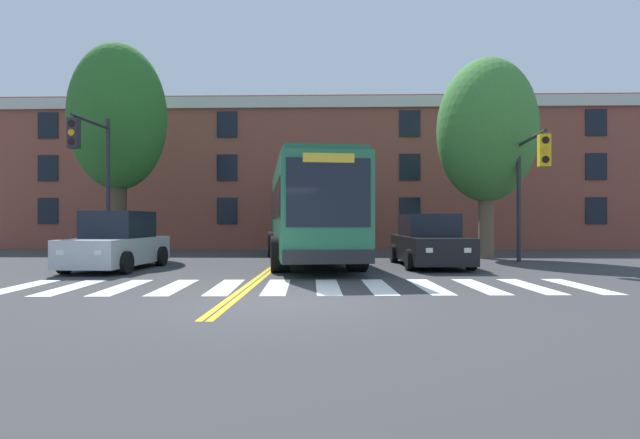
# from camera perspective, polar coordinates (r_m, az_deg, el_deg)

# --- Properties ---
(ground_plane) EXTENTS (120.00, 120.00, 0.00)m
(ground_plane) POSITION_cam_1_polar(r_m,az_deg,el_deg) (9.46, -4.27, -9.43)
(ground_plane) COLOR #38383A
(crosswalk) EXTENTS (13.58, 3.43, 0.01)m
(crosswalk) POSITION_cam_1_polar(r_m,az_deg,el_deg) (11.60, -2.05, -7.69)
(crosswalk) COLOR white
(crosswalk) RESTS_ON ground
(lane_line_yellow_inner) EXTENTS (0.12, 36.00, 0.01)m
(lane_line_yellow_inner) POSITION_cam_1_polar(r_m,az_deg,el_deg) (25.60, -3.04, -3.56)
(lane_line_yellow_inner) COLOR gold
(lane_line_yellow_inner) RESTS_ON ground
(lane_line_yellow_outer) EXTENTS (0.12, 36.00, 0.01)m
(lane_line_yellow_outer) POSITION_cam_1_polar(r_m,az_deg,el_deg) (25.59, -2.68, -3.56)
(lane_line_yellow_outer) COLOR gold
(lane_line_yellow_outer) RESTS_ON ground
(city_bus) EXTENTS (4.06, 11.89, 3.53)m
(city_bus) POSITION_cam_1_polar(r_m,az_deg,el_deg) (18.48, -1.40, 1.10)
(city_bus) COLOR #28704C
(city_bus) RESTS_ON ground
(car_silver_near_lane) EXTENTS (2.15, 4.39, 1.83)m
(car_silver_near_lane) POSITION_cam_1_polar(r_m,az_deg,el_deg) (16.87, -22.14, -2.54)
(car_silver_near_lane) COLOR #B7BABF
(car_silver_near_lane) RESTS_ON ground
(car_black_far_lane) EXTENTS (2.26, 4.84, 1.75)m
(car_black_far_lane) POSITION_cam_1_polar(r_m,az_deg,el_deg) (17.22, 12.34, -2.57)
(car_black_far_lane) COLOR black
(car_black_far_lane) RESTS_ON ground
(traffic_light_near_corner) EXTENTS (0.57, 3.21, 4.89)m
(traffic_light_near_corner) POSITION_cam_1_polar(r_m,az_deg,el_deg) (18.61, 22.81, 5.01)
(traffic_light_near_corner) COLOR #28282D
(traffic_light_near_corner) RESTS_ON ground
(traffic_light_far_corner) EXTENTS (0.35, 2.60, 5.40)m
(traffic_light_far_corner) POSITION_cam_1_polar(r_m,az_deg,el_deg) (19.73, -24.39, 5.93)
(traffic_light_far_corner) COLOR #28282D
(traffic_light_far_corner) RESTS_ON ground
(street_tree_curbside_large) EXTENTS (4.76, 5.08, 8.10)m
(street_tree_curbside_large) POSITION_cam_1_polar(r_m,az_deg,el_deg) (21.56, 18.45, 9.57)
(street_tree_curbside_large) COLOR brown
(street_tree_curbside_large) RESTS_ON ground
(street_tree_curbside_small) EXTENTS (5.12, 4.92, 9.14)m
(street_tree_curbside_small) POSITION_cam_1_polar(r_m,az_deg,el_deg) (23.43, -22.07, 10.67)
(street_tree_curbside_small) COLOR #4C3D2D
(street_tree_curbside_small) RESTS_ON ground
(building_facade) EXTENTS (36.54, 8.25, 8.26)m
(building_facade) POSITION_cam_1_polar(r_m,az_deg,el_deg) (30.71, 0.01, 4.73)
(building_facade) COLOR brown
(building_facade) RESTS_ON ground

